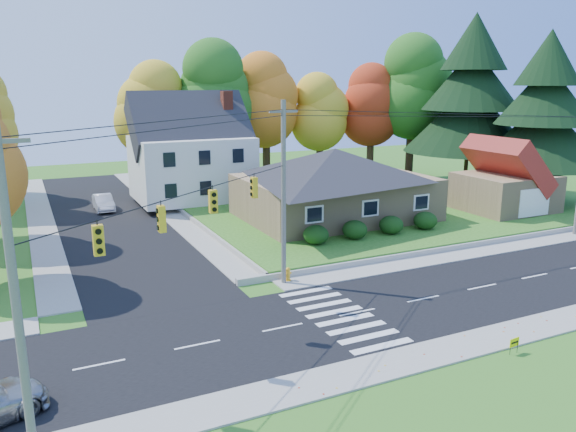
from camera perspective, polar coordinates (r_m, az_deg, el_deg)
name	(u,v)px	position (r m, az deg, el deg)	size (l,w,h in m)	color
ground	(357,313)	(27.78, 7.06, -9.71)	(120.00, 120.00, 0.00)	#3D7923
road_main	(357,312)	(27.77, 7.06, -9.70)	(90.00, 8.00, 0.02)	black
road_cross	(107,216)	(48.98, -17.95, -0.04)	(8.00, 44.00, 0.02)	black
sidewalk_north	(309,280)	(31.77, 2.18, -6.51)	(90.00, 2.00, 0.08)	#9C9A90
sidewalk_south	(424,356)	(24.12, 13.64, -13.66)	(90.00, 2.00, 0.08)	#9C9A90
lawn	(354,202)	(51.36, 6.71, 1.41)	(30.00, 30.00, 0.50)	#3D7923
ranch_house	(335,182)	(44.04, 4.77, 3.45)	(14.60, 10.60, 5.40)	tan
colonial_house	(192,154)	(51.73, -9.76, 6.26)	(10.40, 8.40, 9.60)	silver
garage	(506,182)	(49.74, 21.27, 3.23)	(7.30, 6.30, 4.60)	tan
hedge_row	(373,227)	(39.11, 8.66, -1.13)	(10.70, 1.70, 1.27)	#163A10
traffic_infrastructure	(343,204)	(27.23, 5.57, 1.24)	(38.10, 10.66, 10.00)	#666059
tree_lot_0	(152,109)	(56.73, -13.63, 10.48)	(6.72, 6.72, 12.51)	#3F2A19
tree_lot_1	(214,95)	(57.30, -7.49, 12.07)	(7.84, 7.84, 14.60)	#3F2A19
tree_lot_2	(266,101)	(60.39, -2.26, 11.62)	(7.28, 7.28, 13.56)	#3F2A19
tree_lot_3	(320,113)	(62.19, 3.29, 10.45)	(6.16, 6.16, 11.47)	#3F2A19
tree_lot_4	(372,106)	(64.44, 8.50, 11.02)	(6.72, 6.72, 12.51)	#3F2A19
tree_lot_5	(413,88)	(65.12, 12.56, 12.60)	(8.40, 8.40, 15.64)	#3F2A19
conifer_east_a	(471,98)	(59.71, 18.10, 11.37)	(12.80, 12.80, 16.96)	#3F2A19
conifer_east_b	(544,112)	(54.98, 24.58, 9.54)	(11.20, 11.20, 14.84)	#3F2A19
white_car	(103,203)	(51.23, -18.24, 1.31)	(1.44, 4.14, 1.36)	#B7B7BE
fire_hydrant	(288,275)	(31.47, -0.01, -6.00)	(0.48, 0.37, 0.84)	gold
yard_sign	(514,343)	(25.30, 22.01, -11.84)	(0.55, 0.09, 0.69)	black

